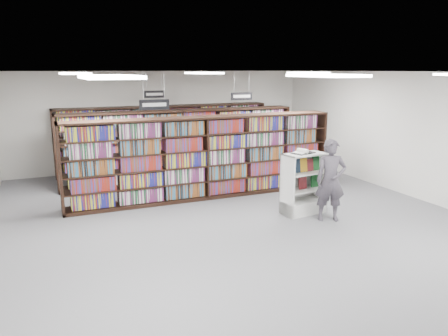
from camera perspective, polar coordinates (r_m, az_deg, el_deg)
name	(u,v)px	position (r m, az deg, el deg)	size (l,w,h in m)	color
floor	(237,221)	(9.62, 1.67, -6.96)	(12.00, 12.00, 0.00)	#555459
ceiling	(238,72)	(9.06, 1.81, 12.46)	(10.00, 12.00, 0.10)	white
wall_back	(163,120)	(14.82, -8.00, 6.25)	(10.00, 0.10, 3.20)	silver
wall_right	(416,136)	(12.15, 23.78, 3.88)	(0.10, 12.00, 3.20)	silver
bookshelf_row_near	(205,158)	(11.13, -2.56, 1.36)	(7.00, 0.60, 2.10)	black
bookshelf_row_mid	(181,145)	(12.99, -5.63, 2.96)	(7.00, 0.60, 2.10)	black
bookshelf_row_far	(166,137)	(14.61, -7.62, 3.99)	(7.00, 0.60, 2.10)	black
aisle_sign_left	(154,104)	(9.54, -9.09, 8.30)	(0.65, 0.02, 0.80)	#B2B2B7
aisle_sign_right	(242,96)	(12.43, 2.32, 9.44)	(0.65, 0.02, 0.80)	#B2B2B7
aisle_sign_center	(154,93)	(13.65, -9.07, 9.59)	(0.65, 0.02, 0.80)	#B2B2B7
troffer_front_left	(109,77)	(5.30, -14.75, 11.43)	(0.60, 1.20, 0.04)	white
troffer_front_center	(326,76)	(6.46, 13.19, 11.67)	(0.60, 1.20, 0.04)	white
troffer_back_left	(75,73)	(10.27, -18.93, 11.60)	(0.60, 1.20, 0.04)	white
troffer_back_center	(204,73)	(10.91, -2.67, 12.29)	(0.60, 1.20, 0.04)	white
troffer_back_right	(308,73)	(12.28, 10.89, 12.13)	(0.60, 1.20, 0.04)	white
endcap_display	(303,193)	(10.21, 10.23, -3.20)	(1.05, 0.62, 1.40)	silver
open_book	(303,152)	(9.98, 10.29, 2.10)	(0.60, 0.47, 0.12)	black
shopper	(331,180)	(9.73, 13.76, -1.59)	(0.65, 0.43, 1.80)	#46414A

